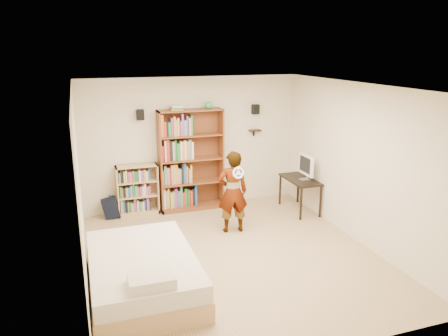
{
  "coord_description": "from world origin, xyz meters",
  "views": [
    {
      "loc": [
        -2.18,
        -6.04,
        3.25
      ],
      "look_at": [
        0.05,
        0.6,
        1.31
      ],
      "focal_mm": 35.0,
      "sensor_mm": 36.0,
      "label": 1
    }
  ],
  "objects_px": {
    "low_bookshelf": "(138,190)",
    "daybed": "(142,268)",
    "person": "(233,192)",
    "tall_bookshelf": "(191,160)",
    "computer_desk": "(300,195)"
  },
  "relations": [
    {
      "from": "computer_desk",
      "to": "daybed",
      "type": "xyz_separation_m",
      "value": [
        -3.5,
        -2.03,
        -0.02
      ]
    },
    {
      "from": "low_bookshelf",
      "to": "daybed",
      "type": "bearing_deg",
      "value": -96.64
    },
    {
      "from": "low_bookshelf",
      "to": "person",
      "type": "xyz_separation_m",
      "value": [
        1.51,
        -1.41,
        0.24
      ]
    },
    {
      "from": "daybed",
      "to": "tall_bookshelf",
      "type": "bearing_deg",
      "value": 63.29
    },
    {
      "from": "tall_bookshelf",
      "to": "daybed",
      "type": "height_order",
      "value": "tall_bookshelf"
    },
    {
      "from": "low_bookshelf",
      "to": "daybed",
      "type": "distance_m",
      "value": 2.92
    },
    {
      "from": "low_bookshelf",
      "to": "daybed",
      "type": "height_order",
      "value": "low_bookshelf"
    },
    {
      "from": "tall_bookshelf",
      "to": "low_bookshelf",
      "type": "height_order",
      "value": "tall_bookshelf"
    },
    {
      "from": "person",
      "to": "tall_bookshelf",
      "type": "bearing_deg",
      "value": -66.65
    },
    {
      "from": "low_bookshelf",
      "to": "computer_desk",
      "type": "bearing_deg",
      "value": -15.2
    },
    {
      "from": "tall_bookshelf",
      "to": "daybed",
      "type": "distance_m",
      "value": 3.28
    },
    {
      "from": "low_bookshelf",
      "to": "person",
      "type": "distance_m",
      "value": 2.08
    },
    {
      "from": "low_bookshelf",
      "to": "computer_desk",
      "type": "relative_size",
      "value": 1.02
    },
    {
      "from": "low_bookshelf",
      "to": "computer_desk",
      "type": "distance_m",
      "value": 3.28
    },
    {
      "from": "low_bookshelf",
      "to": "computer_desk",
      "type": "height_order",
      "value": "low_bookshelf"
    }
  ]
}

